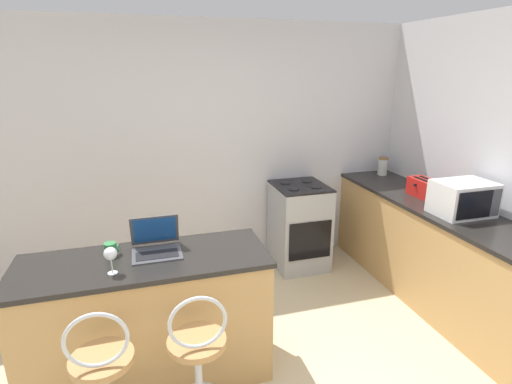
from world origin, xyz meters
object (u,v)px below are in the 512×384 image
(microwave, at_px, (463,198))
(stove_range, at_px, (299,226))
(bar_stool_far, at_px, (199,369))
(wine_glass_tall, at_px, (110,254))
(mug_green, at_px, (111,249))
(laptop, at_px, (156,243))
(toaster, at_px, (423,187))
(storage_jar, at_px, (383,166))

(microwave, height_order, stove_range, microwave)
(bar_stool_far, bearing_deg, microwave, 15.39)
(stove_range, bearing_deg, wine_glass_tall, -141.84)
(bar_stool_far, relative_size, microwave, 2.11)
(bar_stool_far, distance_m, mug_green, 0.97)
(bar_stool_far, xyz_separation_m, laptop, (-0.17, 0.65, 0.53))
(bar_stool_far, distance_m, toaster, 2.72)
(toaster, xyz_separation_m, stove_range, (-1.00, 0.68, -0.55))
(microwave, relative_size, wine_glass_tall, 2.72)
(microwave, bearing_deg, storage_jar, 85.32)
(stove_range, height_order, wine_glass_tall, wine_glass_tall)
(bar_stool_far, relative_size, toaster, 3.45)
(bar_stool_far, bearing_deg, laptop, 104.40)
(wine_glass_tall, bearing_deg, stove_range, 38.16)
(bar_stool_far, height_order, toaster, toaster)
(toaster, bearing_deg, storage_jar, 83.88)
(toaster, distance_m, stove_range, 1.33)
(toaster, distance_m, storage_jar, 0.82)
(laptop, relative_size, wine_glass_tall, 1.88)
(storage_jar, bearing_deg, mug_green, -155.90)
(toaster, distance_m, mug_green, 2.90)
(mug_green, bearing_deg, toaster, 9.95)
(laptop, bearing_deg, toaster, 11.56)
(wine_glass_tall, bearing_deg, storage_jar, 28.35)
(microwave, distance_m, mug_green, 2.83)
(microwave, bearing_deg, mug_green, 179.51)
(microwave, bearing_deg, toaster, 87.56)
(laptop, distance_m, storage_jar, 2.97)
(laptop, bearing_deg, mug_green, 175.52)
(microwave, height_order, wine_glass_tall, microwave)
(microwave, xyz_separation_m, stove_range, (-0.97, 1.21, -0.61))
(laptop, distance_m, mug_green, 0.29)
(stove_range, distance_m, mug_green, 2.26)
(wine_glass_tall, bearing_deg, microwave, 4.81)
(bar_stool_far, xyz_separation_m, storage_jar, (2.48, 1.99, 0.58))
(storage_jar, bearing_deg, laptop, -153.18)
(laptop, height_order, toaster, laptop)
(microwave, xyz_separation_m, mug_green, (-2.83, 0.02, -0.10))
(laptop, bearing_deg, stove_range, 37.66)
(stove_range, bearing_deg, microwave, -51.15)
(laptop, height_order, storage_jar, laptop)
(toaster, height_order, mug_green, toaster)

